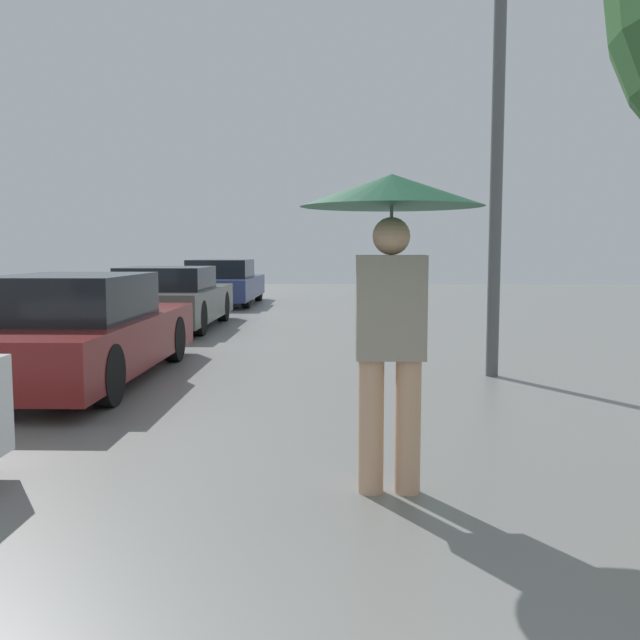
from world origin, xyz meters
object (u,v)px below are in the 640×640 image
Objects in this scene: pedestrian at (391,242)px; street_lamp at (497,144)px; parked_car_third at (169,299)px; parked_car_second at (80,332)px; parked_car_farthest at (222,283)px.

street_lamp is (1.49, 4.07, 1.15)m from pedestrian.
street_lamp is (5.00, -5.03, 2.13)m from parked_car_third.
parked_car_third is (-0.29, 5.46, -0.01)m from parked_car_second.
street_lamp is at bearing 69.87° from pedestrian.
parked_car_third is at bearing 93.03° from parked_car_second.
pedestrian is 4.95m from parked_car_second.
parked_car_third is at bearing 111.08° from pedestrian.
parked_car_farthest is (0.05, 5.81, 0.02)m from parked_car_third.
pedestrian is 4.48m from street_lamp.
parked_car_farthest is (-3.45, 14.90, -0.95)m from pedestrian.
parked_car_farthest is at bearing 114.51° from street_lamp.
parked_car_farthest is (-0.23, 11.27, 0.01)m from parked_car_second.
parked_car_farthest is at bearing 91.19° from parked_car_second.
parked_car_third is 0.84× the size of street_lamp.
street_lamp reaches higher than parked_car_second.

